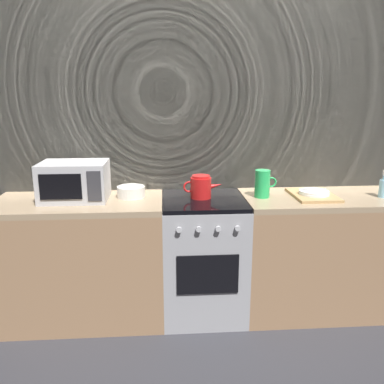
% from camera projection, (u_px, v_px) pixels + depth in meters
% --- Properties ---
extents(ground_plane, '(8.00, 8.00, 0.00)m').
position_uv_depth(ground_plane, '(203.00, 310.00, 3.06)').
color(ground_plane, '#2D2D33').
extents(back_wall, '(3.60, 0.05, 2.40)m').
position_uv_depth(back_wall, '(200.00, 151.00, 3.08)').
color(back_wall, '#B2AD9E').
rests_on(back_wall, ground_plane).
extents(counter_left, '(1.20, 0.60, 0.90)m').
position_uv_depth(counter_left, '(81.00, 260.00, 2.89)').
color(counter_left, '#997251').
rests_on(counter_left, ground_plane).
extents(stove_unit, '(0.60, 0.63, 0.90)m').
position_uv_depth(stove_unit, '(203.00, 257.00, 2.95)').
color(stove_unit, '#9E9EA3').
rests_on(stove_unit, ground_plane).
extents(counter_right, '(1.20, 0.60, 0.90)m').
position_uv_depth(counter_right, '(320.00, 253.00, 3.02)').
color(counter_right, '#997251').
rests_on(counter_right, ground_plane).
extents(microwave, '(0.46, 0.35, 0.27)m').
position_uv_depth(microwave, '(75.00, 181.00, 2.78)').
color(microwave, '#B2B2B7').
rests_on(microwave, counter_left).
extents(kettle, '(0.28, 0.15, 0.17)m').
position_uv_depth(kettle, '(201.00, 187.00, 2.84)').
color(kettle, red).
rests_on(kettle, stove_unit).
extents(mixing_bowl, '(0.20, 0.20, 0.08)m').
position_uv_depth(mixing_bowl, '(131.00, 192.00, 2.87)').
color(mixing_bowl, silver).
rests_on(mixing_bowl, counter_left).
extents(pitcher, '(0.16, 0.11, 0.20)m').
position_uv_depth(pitcher, '(263.00, 184.00, 2.86)').
color(pitcher, green).
rests_on(pitcher, counter_right).
extents(dish_pile, '(0.30, 0.40, 0.06)m').
position_uv_depth(dish_pile, '(313.00, 194.00, 2.89)').
color(dish_pile, tan).
rests_on(dish_pile, counter_right).
extents(spray_bottle, '(0.08, 0.06, 0.20)m').
position_uv_depth(spray_bottle, '(384.00, 187.00, 2.86)').
color(spray_bottle, '#8CCCE5').
rests_on(spray_bottle, counter_right).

